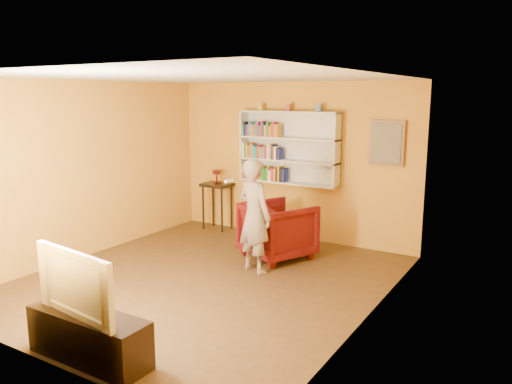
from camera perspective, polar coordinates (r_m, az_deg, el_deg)
room_shell at (r=6.64m, az=-5.81°, el=-1.74°), size 5.30×5.80×2.88m
bookshelf at (r=8.56m, az=3.91°, el=5.07°), size 1.80×0.29×1.23m
books_row_lower at (r=8.73m, az=1.06°, el=2.14°), size 0.84×0.19×0.27m
books_row_middle at (r=8.72m, az=0.70°, el=4.64°), size 0.75×0.19×0.26m
books_row_upper at (r=8.69m, az=0.64°, el=7.13°), size 0.71×0.19×0.27m
ornament_left at (r=8.74m, az=0.54°, el=9.67°), size 0.08×0.08×0.11m
ornament_centre at (r=8.47m, az=3.72°, el=9.62°), size 0.09×0.09×0.12m
ornament_right at (r=8.23m, az=7.20°, el=9.53°), size 0.09×0.09×0.12m
framed_painting at (r=7.97m, az=14.72°, el=5.44°), size 0.55×0.05×0.70m
console_table at (r=9.30m, az=-4.47°, el=0.09°), size 0.53×0.41×0.87m
ruby_lustre at (r=9.24m, az=-4.50°, el=2.14°), size 0.16×0.16×0.26m
armchair at (r=7.70m, az=2.53°, el=-4.37°), size 1.24×1.25×0.87m
person at (r=6.99m, az=-0.17°, el=-2.76°), size 0.68×0.55×1.62m
game_remote at (r=6.72m, az=-3.13°, el=1.26°), size 0.04×0.15×0.04m
tv_cabinet at (r=5.14m, az=-18.55°, el=-15.39°), size 1.30×0.39×0.46m
television at (r=4.93m, az=-18.94°, el=-9.62°), size 1.12×0.27×0.64m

